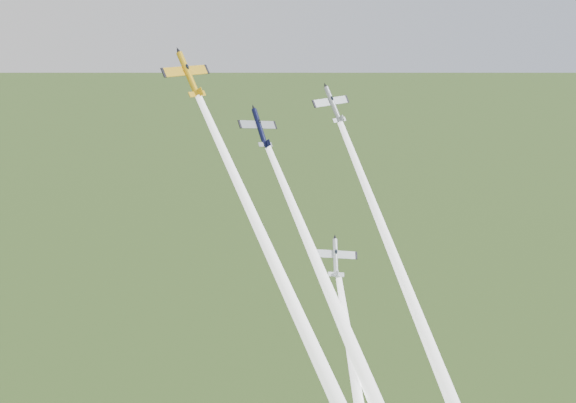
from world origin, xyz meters
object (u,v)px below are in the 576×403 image
object	(u,v)px
plane_silver_right	(333,104)
plane_silver_low	(335,257)
plane_navy	(260,128)
plane_yellow	(188,74)

from	to	relation	value
plane_silver_right	plane_silver_low	bearing A→B (deg)	-130.86
plane_navy	plane_silver_low	world-z (taller)	plane_navy
plane_yellow	plane_navy	xyz separation A→B (m)	(11.95, 0.88, -9.03)
plane_navy	plane_silver_low	xyz separation A→B (m)	(7.00, -10.88, -19.24)
plane_yellow	plane_silver_low	bearing A→B (deg)	-46.93
plane_silver_right	plane_silver_low	xyz separation A→B (m)	(-6.01, -9.90, -21.85)
plane_navy	plane_silver_low	size ratio (longest dim) A/B	1.07
plane_silver_right	plane_silver_low	world-z (taller)	plane_silver_right
plane_yellow	plane_silver_low	size ratio (longest dim) A/B	1.17
plane_silver_right	plane_silver_low	size ratio (longest dim) A/B	1.05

